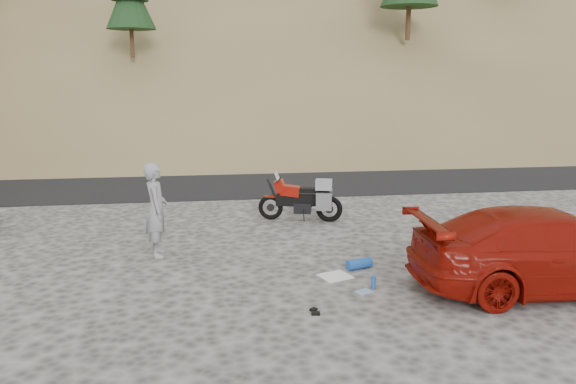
{
  "coord_description": "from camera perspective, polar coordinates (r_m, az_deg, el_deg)",
  "views": [
    {
      "loc": [
        -1.0,
        -10.19,
        3.52
      ],
      "look_at": [
        0.67,
        1.69,
        1.0
      ],
      "focal_mm": 35.0,
      "sensor_mm": 36.0,
      "label": 1
    }
  ],
  "objects": [
    {
      "name": "gear_blue_mat",
      "position": [
        10.51,
        7.25,
        -7.25
      ],
      "size": [
        0.52,
        0.33,
        0.19
      ],
      "primitive_type": "cylinder",
      "rotation": [
        0.0,
        1.57,
        0.32
      ],
      "color": "#1A4D9F",
      "rests_on": "ground"
    },
    {
      "name": "gear_white_cloth",
      "position": [
        10.1,
        4.8,
        -8.52
      ],
      "size": [
        0.64,
        0.61,
        0.02
      ],
      "primitive_type": "cube",
      "rotation": [
        0.0,
        0.0,
        0.36
      ],
      "color": "white",
      "rests_on": "ground"
    },
    {
      "name": "gear_bottle",
      "position": [
        9.61,
        8.68,
        -9.09
      ],
      "size": [
        0.1,
        0.1,
        0.21
      ],
      "primitive_type": "cylinder",
      "rotation": [
        0.0,
        0.0,
        0.33
      ],
      "color": "#1A4D9F",
      "rests_on": "ground"
    },
    {
      "name": "red_car",
      "position": [
        10.49,
        24.84,
        -8.88
      ],
      "size": [
        4.69,
        2.0,
        1.35
      ],
      "primitive_type": "imported",
      "rotation": [
        0.0,
        0.0,
        1.55
      ],
      "color": "maroon",
      "rests_on": "ground"
    },
    {
      "name": "ground",
      "position": [
        10.83,
        -2.3,
        -7.11
      ],
      "size": [
        140.0,
        140.0,
        0.0
      ],
      "primitive_type": "plane",
      "color": "#3E3B39",
      "rests_on": "ground"
    },
    {
      "name": "man",
      "position": [
        11.5,
        -13.02,
        -6.28
      ],
      "size": [
        0.51,
        0.72,
        1.86
      ],
      "primitive_type": "imported",
      "rotation": [
        0.0,
        0.0,
        1.66
      ],
      "color": "gray",
      "rests_on": "ground"
    },
    {
      "name": "gear_funnel",
      "position": [
        10.61,
        18.28,
        -7.64
      ],
      "size": [
        0.17,
        0.17,
        0.17
      ],
      "primitive_type": "cone",
      "rotation": [
        0.0,
        0.0,
        -0.36
      ],
      "color": "red",
      "rests_on": "ground"
    },
    {
      "name": "gear_blue_cloth",
      "position": [
        9.48,
        7.71,
        -10.01
      ],
      "size": [
        0.32,
        0.29,
        0.01
      ],
      "primitive_type": "cube",
      "rotation": [
        0.0,
        0.0,
        0.43
      ],
      "color": "#7FA1C5",
      "rests_on": "ground"
    },
    {
      "name": "road",
      "position": [
        19.54,
        -4.95,
        1.43
      ],
      "size": [
        120.0,
        7.0,
        0.05
      ],
      "primitive_type": "cube",
      "color": "black",
      "rests_on": "ground"
    },
    {
      "name": "gear_glove_a",
      "position": [
        8.59,
        2.83,
        -12.21
      ],
      "size": [
        0.14,
        0.11,
        0.04
      ],
      "primitive_type": "cube",
      "rotation": [
        0.0,
        0.0,
        -0.14
      ],
      "color": "black",
      "rests_on": "ground"
    },
    {
      "name": "motorcycle",
      "position": [
        13.68,
        1.64,
        -0.78
      ],
      "size": [
        2.04,
        0.9,
        1.24
      ],
      "rotation": [
        0.0,
        0.0,
        -0.26
      ],
      "color": "black",
      "rests_on": "ground"
    },
    {
      "name": "gear_glove_b",
      "position": [
        8.72,
        2.61,
        -11.83
      ],
      "size": [
        0.13,
        0.13,
        0.03
      ],
      "primitive_type": "cube",
      "rotation": [
        0.0,
        0.0,
        0.68
      ],
      "color": "black",
      "rests_on": "ground"
    }
  ]
}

